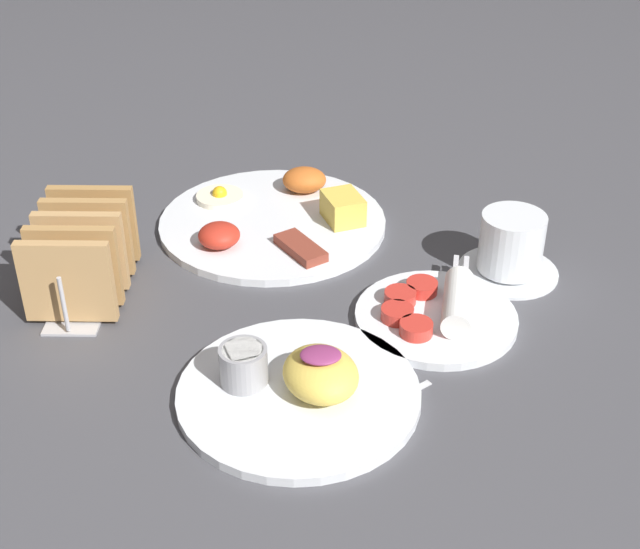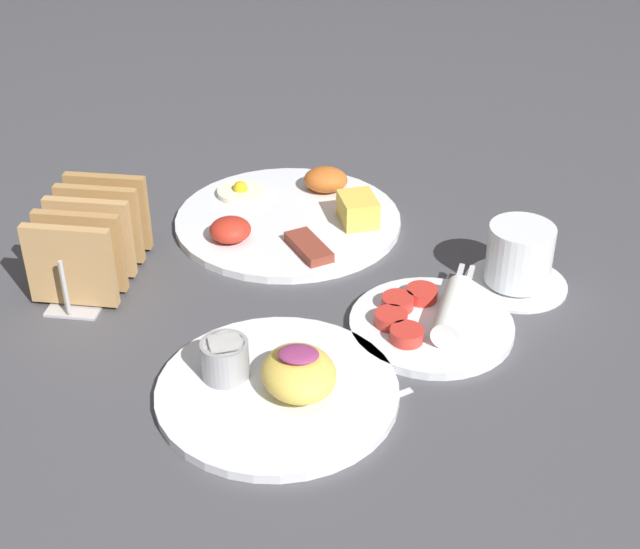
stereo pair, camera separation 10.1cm
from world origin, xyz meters
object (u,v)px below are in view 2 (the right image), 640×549
(toast_rack, at_px, (91,241))
(coffee_cup, at_px, (519,259))
(plate_breakfast, at_px, (292,216))
(plate_condiments, at_px, (432,321))
(plate_foreground, at_px, (277,382))

(toast_rack, bearing_deg, coffee_cup, 5.39)
(plate_breakfast, bearing_deg, coffee_cup, -21.64)
(plate_condiments, relative_size, toast_rack, 1.03)
(plate_breakfast, distance_m, toast_rack, 0.27)
(plate_condiments, bearing_deg, plate_breakfast, 131.42)
(plate_foreground, xyz_separation_m, coffee_cup, (0.24, 0.23, 0.02))
(plate_breakfast, bearing_deg, plate_foreground, -83.11)
(plate_breakfast, xyz_separation_m, plate_foreground, (0.04, -0.35, 0.00))
(plate_breakfast, height_order, coffee_cup, coffee_cup)
(coffee_cup, bearing_deg, plate_breakfast, 158.36)
(toast_rack, bearing_deg, plate_breakfast, 37.18)
(coffee_cup, bearing_deg, toast_rack, -174.61)
(coffee_cup, bearing_deg, plate_foreground, -136.32)
(plate_foreground, height_order, toast_rack, toast_rack)
(plate_breakfast, bearing_deg, toast_rack, -142.82)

